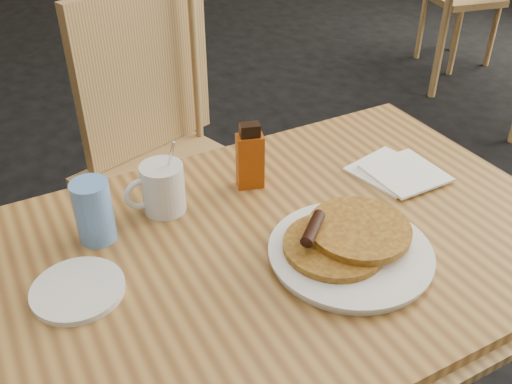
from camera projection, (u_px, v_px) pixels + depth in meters
main_table at (285, 256)px, 1.13m from camera, size 1.19×0.82×0.75m
chair_main_far at (161, 134)px, 1.73m from camera, size 0.59×0.60×1.03m
pancake_plate at (349, 247)px, 1.05m from camera, size 0.30×0.30×0.07m
coffee_mug at (162, 188)px, 1.15m from camera, size 0.13×0.09×0.16m
syrup_bottle at (250, 158)px, 1.21m from camera, size 0.06×0.05×0.15m
napkin_stack at (398, 172)px, 1.29m from camera, size 0.19×0.20×0.01m
blue_tumbler at (94, 211)px, 1.07m from camera, size 0.08×0.08×0.13m
side_saucer at (78, 290)px, 0.98m from camera, size 0.20×0.20×0.01m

